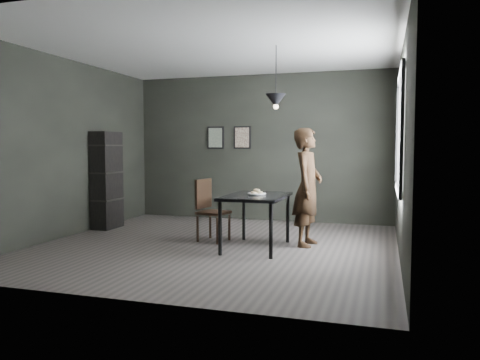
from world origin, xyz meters
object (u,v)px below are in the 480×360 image
(wood_chair, at_px, (209,206))
(pendant_lamp, at_px, (276,101))
(woman, at_px, (308,187))
(shelf_unit, at_px, (107,180))
(cafe_table, at_px, (256,201))
(white_plate, at_px, (257,194))

(wood_chair, height_order, pendant_lamp, pendant_lamp)
(woman, relative_size, shelf_unit, 1.00)
(cafe_table, height_order, pendant_lamp, pendant_lamp)
(white_plate, bearing_deg, cafe_table, -85.98)
(cafe_table, xyz_separation_m, woman, (0.65, 0.41, 0.17))
(white_plate, distance_m, wood_chair, 0.90)
(white_plate, relative_size, woman, 0.14)
(woman, distance_m, wood_chair, 1.51)
(cafe_table, bearing_deg, wood_chair, 158.58)
(cafe_table, distance_m, wood_chair, 0.90)
(white_plate, xyz_separation_m, woman, (0.65, 0.36, 0.09))
(white_plate, xyz_separation_m, wood_chair, (-0.82, 0.28, -0.23))
(white_plate, bearing_deg, pendant_lamp, 11.46)
(woman, height_order, pendant_lamp, pendant_lamp)
(white_plate, relative_size, wood_chair, 0.25)
(cafe_table, bearing_deg, shelf_unit, 164.08)
(cafe_table, height_order, shelf_unit, shelf_unit)
(cafe_table, xyz_separation_m, pendant_lamp, (0.25, 0.10, 1.38))
(cafe_table, xyz_separation_m, wood_chair, (-0.83, 0.32, -0.14))
(white_plate, distance_m, shelf_unit, 3.02)
(cafe_table, xyz_separation_m, shelf_unit, (-2.92, 0.83, 0.17))
(white_plate, height_order, pendant_lamp, pendant_lamp)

